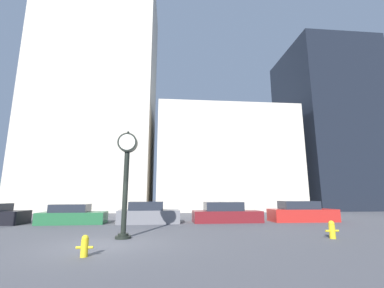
{
  "coord_description": "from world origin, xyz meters",
  "views": [
    {
      "loc": [
        2.37,
        -10.63,
        1.88
      ],
      "look_at": [
        4.35,
        10.8,
        6.18
      ],
      "focal_mm": 24.0,
      "sensor_mm": 36.0,
      "label": 1
    }
  ],
  "objects_px": {
    "car_green": "(72,215)",
    "fire_hydrant_far": "(85,246)",
    "fire_hydrant_near": "(332,229)",
    "car_maroon": "(226,214)",
    "car_red": "(301,213)",
    "car_grey": "(148,214)",
    "street_clock": "(126,169)"
  },
  "relations": [
    {
      "from": "fire_hydrant_near",
      "to": "fire_hydrant_far",
      "type": "relative_size",
      "value": 1.17
    },
    {
      "from": "street_clock",
      "to": "fire_hydrant_near",
      "type": "distance_m",
      "value": 9.64
    },
    {
      "from": "car_green",
      "to": "car_maroon",
      "type": "distance_m",
      "value": 10.5
    },
    {
      "from": "car_red",
      "to": "fire_hydrant_near",
      "type": "bearing_deg",
      "value": -108.4
    },
    {
      "from": "street_clock",
      "to": "car_green",
      "type": "height_order",
      "value": "street_clock"
    },
    {
      "from": "street_clock",
      "to": "fire_hydrant_near",
      "type": "height_order",
      "value": "street_clock"
    },
    {
      "from": "car_green",
      "to": "car_red",
      "type": "xyz_separation_m",
      "value": [
        16.15,
        0.07,
        0.07
      ]
    },
    {
      "from": "car_red",
      "to": "fire_hydrant_near",
      "type": "relative_size",
      "value": 6.11
    },
    {
      "from": "street_clock",
      "to": "fire_hydrant_far",
      "type": "bearing_deg",
      "value": -100.33
    },
    {
      "from": "car_green",
      "to": "fire_hydrant_far",
      "type": "distance_m",
      "value": 10.49
    },
    {
      "from": "car_maroon",
      "to": "car_red",
      "type": "distance_m",
      "value": 5.65
    },
    {
      "from": "street_clock",
      "to": "fire_hydrant_far",
      "type": "height_order",
      "value": "street_clock"
    },
    {
      "from": "car_green",
      "to": "car_maroon",
      "type": "xyz_separation_m",
      "value": [
        10.5,
        0.02,
        0.05
      ]
    },
    {
      "from": "fire_hydrant_near",
      "to": "car_maroon",
      "type": "bearing_deg",
      "value": 113.36
    },
    {
      "from": "street_clock",
      "to": "car_red",
      "type": "distance_m",
      "value": 13.6
    },
    {
      "from": "car_red",
      "to": "street_clock",
      "type": "bearing_deg",
      "value": -150.69
    },
    {
      "from": "fire_hydrant_far",
      "to": "car_maroon",
      "type": "bearing_deg",
      "value": 55.68
    },
    {
      "from": "fire_hydrant_far",
      "to": "fire_hydrant_near",
      "type": "bearing_deg",
      "value": 14.36
    },
    {
      "from": "car_grey",
      "to": "street_clock",
      "type": "bearing_deg",
      "value": -98.49
    },
    {
      "from": "car_green",
      "to": "fire_hydrant_far",
      "type": "relative_size",
      "value": 6.56
    },
    {
      "from": "car_green",
      "to": "car_red",
      "type": "height_order",
      "value": "car_red"
    },
    {
      "from": "car_maroon",
      "to": "fire_hydrant_far",
      "type": "relative_size",
      "value": 7.34
    },
    {
      "from": "car_grey",
      "to": "car_maroon",
      "type": "distance_m",
      "value": 5.45
    },
    {
      "from": "street_clock",
      "to": "car_maroon",
      "type": "distance_m",
      "value": 9.17
    },
    {
      "from": "car_red",
      "to": "car_green",
      "type": "bearing_deg",
      "value": -179.27
    },
    {
      "from": "street_clock",
      "to": "car_green",
      "type": "bearing_deg",
      "value": 124.76
    },
    {
      "from": "car_green",
      "to": "car_red",
      "type": "relative_size",
      "value": 0.92
    },
    {
      "from": "car_grey",
      "to": "fire_hydrant_far",
      "type": "xyz_separation_m",
      "value": [
        -1.24,
        -9.61,
        -0.28
      ]
    },
    {
      "from": "fire_hydrant_near",
      "to": "car_grey",
      "type": "bearing_deg",
      "value": 140.49
    },
    {
      "from": "car_red",
      "to": "fire_hydrant_far",
      "type": "xyz_separation_m",
      "value": [
        -12.34,
        -9.85,
        -0.28
      ]
    },
    {
      "from": "car_green",
      "to": "car_grey",
      "type": "distance_m",
      "value": 5.05
    },
    {
      "from": "car_green",
      "to": "car_maroon",
      "type": "bearing_deg",
      "value": -2.74
    }
  ]
}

